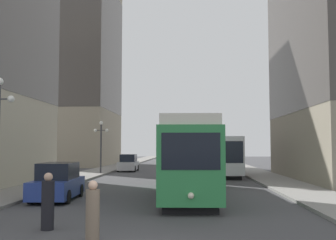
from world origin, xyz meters
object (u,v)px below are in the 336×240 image
object	(u,v)px
pedestrian_crossing_near	(48,203)
lamp_post_left_far	(101,138)
transit_bus	(221,154)
parked_car_left_near	(128,163)
parked_car_left_mid	(58,183)
streetcar	(187,156)
pedestrian_crossing_far	(93,214)

from	to	relation	value
pedestrian_crossing_near	lamp_post_left_far	distance (m)	25.38
transit_bus	parked_car_left_near	bearing A→B (deg)	149.10
transit_bus	pedestrian_crossing_near	distance (m)	25.48
parked_car_left_mid	lamp_post_left_far	distance (m)	18.28
parked_car_left_near	pedestrian_crossing_near	distance (m)	29.96
streetcar	parked_car_left_mid	distance (m)	6.81
parked_car_left_near	parked_car_left_mid	xyz separation A→B (m)	(-0.00, -22.94, 0.00)
pedestrian_crossing_near	transit_bus	bearing A→B (deg)	156.92
streetcar	transit_bus	size ratio (longest dim) A/B	1.14
parked_car_left_mid	pedestrian_crossing_far	size ratio (longest dim) A/B	2.62
streetcar	pedestrian_crossing_far	world-z (taller)	streetcar
pedestrian_crossing_near	lamp_post_left_far	world-z (taller)	lamp_post_left_far
streetcar	pedestrian_crossing_far	xyz separation A→B (m)	(-2.52, -10.60, -1.31)
streetcar	transit_bus	world-z (taller)	streetcar
lamp_post_left_far	streetcar	bearing A→B (deg)	-62.62
parked_car_left_mid	lamp_post_left_far	xyz separation A→B (m)	(-1.90, 18.00, 2.59)
pedestrian_crossing_near	pedestrian_crossing_far	world-z (taller)	pedestrian_crossing_near
streetcar	parked_car_left_near	world-z (taller)	streetcar
streetcar	pedestrian_crossing_near	size ratio (longest dim) A/B	7.39
pedestrian_crossing_near	streetcar	bearing A→B (deg)	148.13
parked_car_left_near	pedestrian_crossing_near	size ratio (longest dim) A/B	2.36
pedestrian_crossing_far	streetcar	bearing A→B (deg)	139.01
parked_car_left_mid	pedestrian_crossing_near	size ratio (longest dim) A/B	2.47
parked_car_left_near	streetcar	bearing A→B (deg)	-73.65
transit_bus	pedestrian_crossing_near	bearing A→B (deg)	-107.66
pedestrian_crossing_near	parked_car_left_mid	bearing A→B (deg)	-169.75
pedestrian_crossing_far	pedestrian_crossing_near	bearing A→B (deg)	-159.30
transit_bus	parked_car_left_near	size ratio (longest dim) A/B	2.75
parked_car_left_near	lamp_post_left_far	bearing A→B (deg)	-111.62
lamp_post_left_far	parked_car_left_near	bearing A→B (deg)	68.98
streetcar	pedestrian_crossing_near	world-z (taller)	streetcar
transit_bus	parked_car_left_mid	size ratio (longest dim) A/B	2.62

